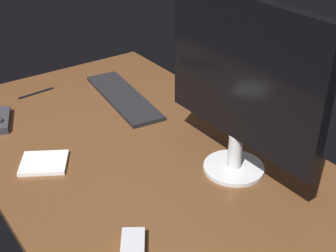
# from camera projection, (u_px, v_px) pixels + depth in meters

# --- Properties ---
(desk) EXTENTS (1.40, 0.84, 0.02)m
(desk) POSITION_uv_depth(u_px,v_px,m) (137.00, 153.00, 1.39)
(desk) COLOR brown
(desk) RESTS_ON ground
(monitor) EXTENTS (0.52, 0.17, 0.48)m
(monitor) POSITION_uv_depth(u_px,v_px,m) (241.00, 79.00, 1.16)
(monitor) COLOR silver
(monitor) RESTS_ON desk
(keyboard) EXTENTS (0.44, 0.17, 0.01)m
(keyboard) POSITION_uv_depth(u_px,v_px,m) (123.00, 97.00, 1.68)
(keyboard) COLOR black
(keyboard) RESTS_ON desk
(media_remote) EXTENTS (0.17, 0.11, 0.04)m
(media_remote) POSITION_uv_depth(u_px,v_px,m) (0.00, 120.00, 1.52)
(media_remote) COLOR #2D2D33
(media_remote) RESTS_ON desk
(notepad) EXTENTS (0.16, 0.17, 0.01)m
(notepad) POSITION_uv_depth(u_px,v_px,m) (44.00, 163.00, 1.32)
(notepad) COLOR white
(notepad) RESTS_ON desk
(pen) EXTENTS (0.02, 0.14, 0.01)m
(pen) POSITION_uv_depth(u_px,v_px,m) (36.00, 93.00, 1.72)
(pen) COLOR black
(pen) RESTS_ON desk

